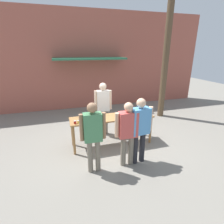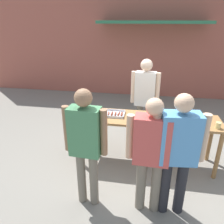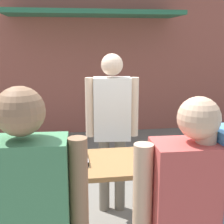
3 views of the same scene
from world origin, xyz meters
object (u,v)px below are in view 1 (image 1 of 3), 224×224
food_tray_buns (127,114)px  person_server_behind_table (103,104)px  condiment_jar_mustard (75,122)px  beer_cup (149,114)px  condiment_jar_ketchup (79,122)px  utility_pole (169,28)px  food_tray_sausages (91,118)px  person_customer_with_cup (140,126)px  person_customer_waiting_in_line (128,130)px  person_customer_holding_hotdog (93,132)px

food_tray_buns → person_server_behind_table: person_server_behind_table is taller
condiment_jar_mustard → beer_cup: size_ratio=0.86×
condiment_jar_ketchup → utility_pole: 4.99m
food_tray_sausages → person_server_behind_table: (0.55, 0.71, 0.16)m
person_customer_with_cup → person_customer_waiting_in_line: (-0.32, -0.02, -0.04)m
food_tray_buns → beer_cup: (0.61, -0.25, 0.03)m
person_customer_waiting_in_line → utility_pole: bearing=-131.6°
person_server_behind_table → person_customer_with_cup: person_server_behind_table is taller
person_customer_holding_hotdog → utility_pole: 5.22m
person_server_behind_table → utility_pole: 3.91m
food_tray_sausages → beer_cup: 1.74m
person_customer_waiting_in_line → utility_pole: utility_pole is taller
person_server_behind_table → person_customer_waiting_in_line: bearing=-79.6°
condiment_jar_mustard → condiment_jar_ketchup: 0.10m
beer_cup → condiment_jar_ketchup: bearing=-179.7°
beer_cup → condiment_jar_mustard: bearing=-179.8°
beer_cup → person_customer_with_cup: (-0.70, -0.88, 0.06)m
person_customer_waiting_in_line → person_customer_with_cup: bearing=-175.1°
food_tray_sausages → utility_pole: 4.64m
food_tray_buns → condiment_jar_mustard: bearing=-170.9°
beer_cup → utility_pole: utility_pole is taller
food_tray_sausages → person_customer_waiting_in_line: bearing=-58.6°
condiment_jar_mustard → person_server_behind_table: bearing=43.5°
condiment_jar_mustard → person_customer_with_cup: person_customer_with_cup is taller
utility_pole → person_server_behind_table: bearing=-160.4°
condiment_jar_mustard → condiment_jar_ketchup: (0.10, -0.00, 0.00)m
person_customer_holding_hotdog → person_customer_waiting_in_line: bearing=-175.1°
person_customer_holding_hotdog → utility_pole: size_ratio=0.25×
condiment_jar_mustard → person_server_behind_table: 1.41m
person_server_behind_table → food_tray_sausages: bearing=-121.7°
person_customer_with_cup → person_customer_waiting_in_line: person_customer_with_cup is taller
food_tray_sausages → person_server_behind_table: size_ratio=0.25×
person_server_behind_table → person_customer_waiting_in_line: person_server_behind_table is taller
beer_cup → person_customer_waiting_in_line: bearing=-138.9°
condiment_jar_mustard → person_customer_waiting_in_line: size_ratio=0.05×
utility_pole → condiment_jar_mustard: bearing=-152.9°
beer_cup → utility_pole: size_ratio=0.01×
food_tray_sausages → food_tray_buns: bearing=0.0°
beer_cup → person_customer_holding_hotdog: person_customer_holding_hotdog is taller
person_customer_with_cup → utility_pole: utility_pole is taller
beer_cup → person_customer_with_cup: 1.13m
condiment_jar_ketchup → person_customer_with_cup: (1.38, -0.87, 0.07)m
person_customer_holding_hotdog → utility_pole: (3.56, 2.88, 2.51)m
food_tray_buns → person_customer_waiting_in_line: bearing=-110.1°
condiment_jar_mustard → person_customer_holding_hotdog: size_ratio=0.05×
beer_cup → person_customer_waiting_in_line: person_customer_waiting_in_line is taller
beer_cup → utility_pole: bearing=49.4°
person_customer_waiting_in_line → utility_pole: size_ratio=0.24×
condiment_jar_ketchup → person_customer_waiting_in_line: (1.06, -0.88, 0.03)m
condiment_jar_mustard → person_customer_holding_hotdog: (0.32, -0.91, 0.09)m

